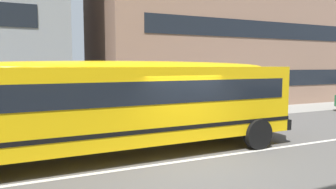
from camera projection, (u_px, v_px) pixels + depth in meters
ground_plane at (187, 161)px, 9.34m from camera, size 400.00×400.00×0.00m
sidewalk_far at (120, 122)px, 15.74m from camera, size 120.00×3.00×0.01m
lane_centreline at (187, 160)px, 9.34m from camera, size 110.00×0.16×0.01m
school_bus at (115, 100)px, 9.67m from camera, size 13.15×3.12×2.93m
apartment_block_far_centre at (224, 16)px, 25.05m from camera, size 20.24×9.47×13.30m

